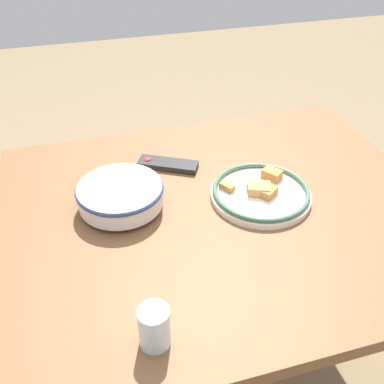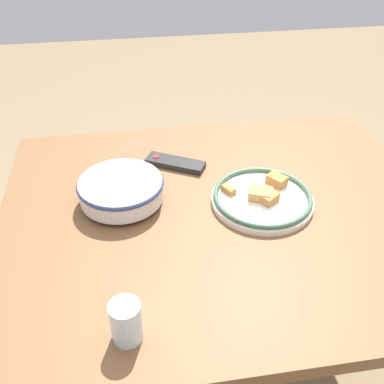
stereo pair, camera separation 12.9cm
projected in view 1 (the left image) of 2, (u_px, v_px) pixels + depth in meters
name	position (u px, v px, depth m)	size (l,w,h in m)	color
ground_plane	(214.00, 362.00, 1.75)	(8.00, 8.00, 0.00)	#7F6B4C
dining_table	(221.00, 230.00, 1.34)	(1.25, 1.02, 0.77)	brown
noodle_bowl	(120.00, 195.00, 1.27)	(0.25, 0.25, 0.07)	silver
food_plate	(261.00, 192.00, 1.32)	(0.30, 0.30, 0.05)	silver
tv_remote	(168.00, 165.00, 1.45)	(0.20, 0.14, 0.02)	black
drinking_glass	(154.00, 327.00, 0.90)	(0.07, 0.07, 0.10)	silver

